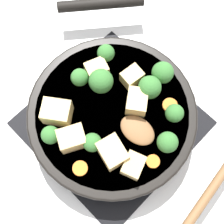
% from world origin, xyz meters
% --- Properties ---
extents(ground_plane, '(2.40, 2.40, 0.00)m').
position_xyz_m(ground_plane, '(0.00, 0.00, 0.00)').
color(ground_plane, white).
extents(front_burner_grate, '(0.31, 0.31, 0.03)m').
position_xyz_m(front_burner_grate, '(0.00, 0.00, 0.01)').
color(front_burner_grate, black).
rests_on(front_burner_grate, ground_plane).
extents(skillet_pan, '(0.42, 0.40, 0.05)m').
position_xyz_m(skillet_pan, '(-0.00, 0.00, 0.05)').
color(skillet_pan, black).
rests_on(skillet_pan, front_burner_grate).
extents(wooden_spoon, '(0.22, 0.25, 0.02)m').
position_xyz_m(wooden_spoon, '(0.15, 0.02, 0.08)').
color(wooden_spoon, brown).
rests_on(wooden_spoon, skillet_pan).
extents(tofu_cube_center_large, '(0.04, 0.05, 0.03)m').
position_xyz_m(tofu_cube_center_large, '(0.10, -0.05, 0.09)').
color(tofu_cube_center_large, '#DBB770').
rests_on(tofu_cube_center_large, skillet_pan).
extents(tofu_cube_near_handle, '(0.04, 0.05, 0.03)m').
position_xyz_m(tofu_cube_near_handle, '(-0.08, 0.04, 0.09)').
color(tofu_cube_near_handle, '#DBB770').
rests_on(tofu_cube_near_handle, skillet_pan).
extents(tofu_cube_east_chunk, '(0.06, 0.05, 0.04)m').
position_xyz_m(tofu_cube_east_chunk, '(0.06, -0.06, 0.10)').
color(tofu_cube_east_chunk, '#DBB770').
rests_on(tofu_cube_east_chunk, skillet_pan).
extents(tofu_cube_west_chunk, '(0.06, 0.06, 0.04)m').
position_xyz_m(tofu_cube_west_chunk, '(-0.07, -0.07, 0.10)').
color(tofu_cube_west_chunk, '#DBB770').
rests_on(tofu_cube_west_chunk, skillet_pan).
extents(tofu_cube_back_piece, '(0.06, 0.06, 0.04)m').
position_xyz_m(tofu_cube_back_piece, '(0.02, 0.04, 0.09)').
color(tofu_cube_back_piece, '#DBB770').
rests_on(tofu_cube_back_piece, skillet_pan).
extents(tofu_cube_front_piece, '(0.05, 0.06, 0.04)m').
position_xyz_m(tofu_cube_front_piece, '(-0.01, -0.09, 0.09)').
color(tofu_cube_front_piece, '#DBB770').
rests_on(tofu_cube_front_piece, skillet_pan).
extents(tofu_cube_mid_small, '(0.03, 0.04, 0.03)m').
position_xyz_m(tofu_cube_mid_small, '(-0.02, 0.07, 0.09)').
color(tofu_cube_mid_small, '#DBB770').
rests_on(tofu_cube_mid_small, skillet_pan).
extents(broccoli_floret_near_spoon, '(0.04, 0.04, 0.05)m').
position_xyz_m(broccoli_floret_near_spoon, '(0.02, 0.11, 0.10)').
color(broccoli_floret_near_spoon, '#709956').
rests_on(broccoli_floret_near_spoon, skillet_pan).
extents(broccoli_floret_center_top, '(0.05, 0.05, 0.05)m').
position_xyz_m(broccoli_floret_center_top, '(-0.05, 0.02, 0.10)').
color(broccoli_floret_center_top, '#709956').
rests_on(broccoli_floret_center_top, skillet_pan).
extents(broccoli_floret_east_rim, '(0.03, 0.03, 0.04)m').
position_xyz_m(broccoli_floret_east_rim, '(0.09, 0.07, 0.10)').
color(broccoli_floret_east_rim, '#709956').
rests_on(broccoli_floret_east_rim, skillet_pan).
extents(broccoli_floret_west_rim, '(0.04, 0.04, 0.04)m').
position_xyz_m(broccoli_floret_west_rim, '(0.11, 0.02, 0.10)').
color(broccoli_floret_west_rim, '#709956').
rests_on(broccoli_floret_west_rim, skillet_pan).
extents(broccoli_floret_north_edge, '(0.04, 0.04, 0.05)m').
position_xyz_m(broccoli_floret_north_edge, '(0.02, 0.08, 0.10)').
color(broccoli_floret_north_edge, '#709956').
rests_on(broccoli_floret_north_edge, skillet_pan).
extents(broccoli_floret_south_cluster, '(0.03, 0.03, 0.04)m').
position_xyz_m(broccoli_floret_south_cluster, '(-0.09, 0.07, 0.10)').
color(broccoli_floret_south_cluster, '#709956').
rests_on(broccoli_floret_south_cluster, skillet_pan).
extents(broccoli_floret_mid_floret, '(0.03, 0.03, 0.04)m').
position_xyz_m(broccoli_floret_mid_floret, '(-0.08, -0.00, 0.10)').
color(broccoli_floret_mid_floret, '#709956').
rests_on(broccoli_floret_mid_floret, skillet_pan).
extents(broccoli_floret_small_inner, '(0.03, 0.03, 0.04)m').
position_xyz_m(broccoli_floret_small_inner, '(-0.04, -0.11, 0.10)').
color(broccoli_floret_small_inner, '#709956').
rests_on(broccoli_floret_small_inner, skillet_pan).
extents(broccoli_floret_tall_stem, '(0.03, 0.03, 0.04)m').
position_xyz_m(broccoli_floret_tall_stem, '(0.02, -0.07, 0.10)').
color(broccoli_floret_tall_stem, '#709956').
rests_on(broccoli_floret_tall_stem, skillet_pan).
extents(carrot_slice_orange_thin, '(0.03, 0.03, 0.01)m').
position_xyz_m(carrot_slice_orange_thin, '(0.03, -0.11, 0.08)').
color(carrot_slice_orange_thin, orange).
rests_on(carrot_slice_orange_thin, skillet_pan).
extents(carrot_slice_near_center, '(0.03, 0.03, 0.01)m').
position_xyz_m(carrot_slice_near_center, '(0.07, 0.08, 0.08)').
color(carrot_slice_near_center, orange).
rests_on(carrot_slice_near_center, skillet_pan).
extents(carrot_slice_edge_slice, '(0.02, 0.02, 0.01)m').
position_xyz_m(carrot_slice_edge_slice, '(0.12, -0.01, 0.08)').
color(carrot_slice_edge_slice, orange).
rests_on(carrot_slice_edge_slice, skillet_pan).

